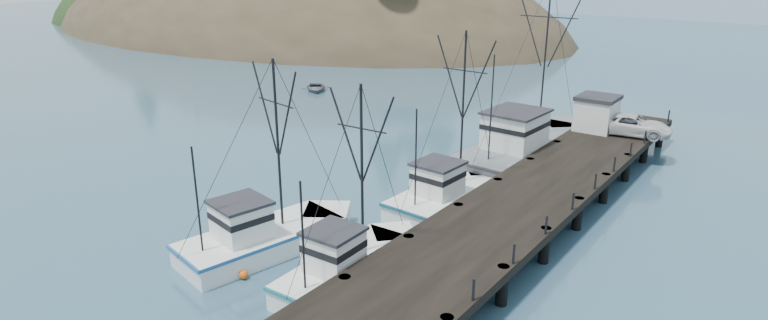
{
  "coord_description": "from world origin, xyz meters",
  "views": [
    {
      "loc": [
        26.52,
        -16.59,
        15.33
      ],
      "look_at": [
        4.3,
        13.55,
        2.5
      ],
      "focal_mm": 28.0,
      "sensor_mm": 36.0,
      "label": 1
    }
  ],
  "objects_px": {
    "pickup_truck": "(633,125)",
    "motorboat": "(316,91)",
    "pier": "(537,193)",
    "trawler_near": "(352,265)",
    "pier_shed": "(597,113)",
    "trawler_far": "(451,192)",
    "work_vessel": "(528,147)",
    "trawler_mid": "(268,236)"
  },
  "relations": [
    {
      "from": "pickup_truck",
      "to": "motorboat",
      "type": "relative_size",
      "value": 1.23
    },
    {
      "from": "pier",
      "to": "trawler_near",
      "type": "relative_size",
      "value": 4.35
    },
    {
      "from": "pier_shed",
      "to": "trawler_far",
      "type": "bearing_deg",
      "value": -103.87
    },
    {
      "from": "trawler_far",
      "to": "pickup_truck",
      "type": "xyz_separation_m",
      "value": [
        6.75,
        16.23,
        1.99
      ]
    },
    {
      "from": "trawler_near",
      "to": "pier_shed",
      "type": "distance_m",
      "value": 27.56
    },
    {
      "from": "pier_shed",
      "to": "motorboat",
      "type": "bearing_deg",
      "value": 172.82
    },
    {
      "from": "pier",
      "to": "pier_shed",
      "type": "xyz_separation_m",
      "value": [
        -1.35,
        14.89,
        1.73
      ]
    },
    {
      "from": "pier",
      "to": "work_vessel",
      "type": "xyz_separation_m",
      "value": [
        -4.77,
        9.71,
        -0.46
      ]
    },
    {
      "from": "trawler_mid",
      "to": "pickup_truck",
      "type": "relative_size",
      "value": 1.87
    },
    {
      "from": "trawler_far",
      "to": "pickup_truck",
      "type": "relative_size",
      "value": 1.96
    },
    {
      "from": "pier",
      "to": "trawler_far",
      "type": "height_order",
      "value": "trawler_far"
    },
    {
      "from": "pier",
      "to": "trawler_near",
      "type": "bearing_deg",
      "value": -109.3
    },
    {
      "from": "trawler_near",
      "to": "pickup_truck",
      "type": "bearing_deg",
      "value": 78.11
    },
    {
      "from": "trawler_near",
      "to": "motorboat",
      "type": "height_order",
      "value": "trawler_near"
    },
    {
      "from": "trawler_far",
      "to": "pickup_truck",
      "type": "distance_m",
      "value": 17.69
    },
    {
      "from": "pier",
      "to": "trawler_mid",
      "type": "height_order",
      "value": "trawler_mid"
    },
    {
      "from": "trawler_near",
      "to": "work_vessel",
      "type": "height_order",
      "value": "work_vessel"
    },
    {
      "from": "pickup_truck",
      "to": "trawler_far",
      "type": "bearing_deg",
      "value": 149.05
    },
    {
      "from": "trawler_mid",
      "to": "pickup_truck",
      "type": "xyz_separation_m",
      "value": [
        11.58,
        27.65,
        1.99
      ]
    },
    {
      "from": "pier_shed",
      "to": "pier",
      "type": "bearing_deg",
      "value": -84.83
    },
    {
      "from": "trawler_far",
      "to": "pier_shed",
      "type": "distance_m",
      "value": 16.72
    },
    {
      "from": "trawler_mid",
      "to": "pier_shed",
      "type": "bearing_deg",
      "value": 72.26
    },
    {
      "from": "trawler_far",
      "to": "work_vessel",
      "type": "bearing_deg",
      "value": 87.14
    },
    {
      "from": "work_vessel",
      "to": "trawler_far",
      "type": "bearing_deg",
      "value": -92.86
    },
    {
      "from": "pier_shed",
      "to": "pickup_truck",
      "type": "distance_m",
      "value": 2.87
    },
    {
      "from": "trawler_far",
      "to": "motorboat",
      "type": "xyz_separation_m",
      "value": [
        -30.54,
        20.37,
        -0.82
      ]
    },
    {
      "from": "pickup_truck",
      "to": "trawler_mid",
      "type": "bearing_deg",
      "value": 148.93
    },
    {
      "from": "work_vessel",
      "to": "pickup_truck",
      "type": "height_order",
      "value": "work_vessel"
    },
    {
      "from": "trawler_mid",
      "to": "pier_shed",
      "type": "distance_m",
      "value": 28.95
    },
    {
      "from": "work_vessel",
      "to": "pickup_truck",
      "type": "distance_m",
      "value": 8.36
    },
    {
      "from": "pier_shed",
      "to": "motorboat",
      "type": "xyz_separation_m",
      "value": [
        -34.5,
        4.34,
        -3.42
      ]
    },
    {
      "from": "pier_shed",
      "to": "trawler_mid",
      "type": "bearing_deg",
      "value": -107.74
    },
    {
      "from": "pier",
      "to": "trawler_mid",
      "type": "xyz_separation_m",
      "value": [
        -10.13,
        -12.57,
        -0.87
      ]
    },
    {
      "from": "work_vessel",
      "to": "trawler_mid",
      "type": "bearing_deg",
      "value": -103.55
    },
    {
      "from": "pickup_truck",
      "to": "motorboat",
      "type": "xyz_separation_m",
      "value": [
        -37.29,
        4.15,
        -2.81
      ]
    },
    {
      "from": "pier",
      "to": "motorboat",
      "type": "xyz_separation_m",
      "value": [
        -35.85,
        19.23,
        -1.69
      ]
    },
    {
      "from": "work_vessel",
      "to": "trawler_near",
      "type": "bearing_deg",
      "value": -88.89
    },
    {
      "from": "trawler_near",
      "to": "trawler_far",
      "type": "distance_m",
      "value": 11.29
    },
    {
      "from": "work_vessel",
      "to": "pier_shed",
      "type": "xyz_separation_m",
      "value": [
        3.42,
        5.18,
        2.19
      ]
    },
    {
      "from": "pier",
      "to": "work_vessel",
      "type": "distance_m",
      "value": 10.83
    },
    {
      "from": "trawler_far",
      "to": "work_vessel",
      "type": "xyz_separation_m",
      "value": [
        0.54,
        10.85,
        0.41
      ]
    },
    {
      "from": "pier_shed",
      "to": "pickup_truck",
      "type": "bearing_deg",
      "value": 4.03
    }
  ]
}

